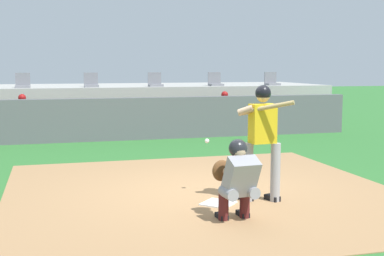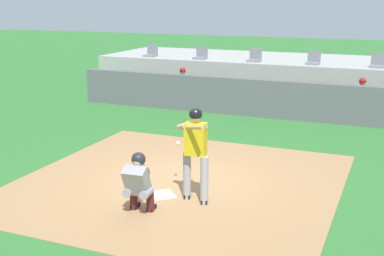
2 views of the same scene
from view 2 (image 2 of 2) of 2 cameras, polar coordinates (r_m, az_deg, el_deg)
name	(u,v)px [view 2 (image 2 of 2)]	position (r m, az deg, el deg)	size (l,w,h in m)	color
ground_plane	(179,182)	(10.58, -1.47, -6.13)	(80.00, 80.00, 0.00)	#2D6B2D
dirt_infield	(179,182)	(10.58, -1.47, -6.10)	(6.40, 6.40, 0.01)	#9E754C
home_plate	(162,195)	(9.90, -3.37, -7.49)	(0.44, 0.44, 0.02)	white
batter_at_plate	(195,149)	(9.29, 0.35, -2.33)	(0.73, 0.72, 1.80)	#99999E
catcher_crouched	(139,180)	(8.99, -5.98, -5.87)	(0.51, 1.94, 1.13)	gray
dugout_wall	(262,98)	(16.36, 7.86, 3.32)	(13.00, 0.30, 1.20)	#59595E
dugout_bench	(269,104)	(17.38, 8.68, 2.69)	(11.80, 0.44, 0.45)	olive
dugout_player_0	(181,85)	(18.17, -1.21, 4.80)	(0.49, 0.70, 1.30)	#939399
dugout_player_1	(361,98)	(16.70, 18.45, 3.20)	(0.49, 0.70, 1.30)	#939399
stands_platform	(291,76)	(20.57, 11.07, 5.74)	(15.00, 4.40, 1.40)	#9E9E99
stadium_seat_0	(151,53)	(20.83, -4.61, 8.38)	(0.46, 0.46, 0.48)	slate
stadium_seat_1	(201,55)	(19.94, 1.00, 8.16)	(0.46, 0.46, 0.48)	slate
stadium_seat_2	(255,58)	(19.25, 7.06, 7.83)	(0.46, 0.46, 0.48)	slate
stadium_seat_3	(313,61)	(18.78, 13.48, 7.38)	(0.46, 0.46, 0.48)	slate
stadium_seat_4	(378,64)	(18.56, 20.13, 6.82)	(0.46, 0.46, 0.48)	slate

